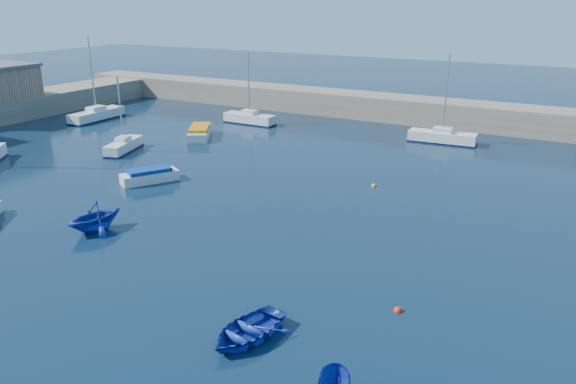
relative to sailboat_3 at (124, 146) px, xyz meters
The scene contains 12 objects.
ground 29.20m from the sailboat_3, 46.20° to the right, with size 220.00×220.00×0.00m, color #0C2035.
back_wall 32.10m from the sailboat_3, 50.98° to the left, with size 96.00×4.50×2.60m, color #796E5C.
sailboat_3 is the anchor object (origin of this frame).
sailboat_4 15.20m from the sailboat_3, 145.79° to the left, with size 2.14×6.95×9.01m.
sailboat_5 15.63m from the sailboat_3, 77.11° to the left, with size 5.83×1.69×7.75m.
sailboat_6 29.41m from the sailboat_3, 35.25° to the left, with size 6.32×2.17×8.19m.
motorboat_1 9.73m from the sailboat_3, 34.38° to the right, with size 3.37×4.34×1.02m.
motorboat_2 8.12m from the sailboat_3, 71.87° to the left, with size 4.33×5.50×1.09m.
dinghy_center 31.88m from the sailboat_3, 36.70° to the right, with size 2.66×3.73×0.77m, color #162E9A.
dinghy_left 18.29m from the sailboat_3, 50.51° to the right, with size 2.92×3.39×1.78m, color #162E9A.
buoy_1 33.31m from the sailboat_3, 24.96° to the right, with size 0.41×0.41×0.41m, color red.
buoy_3 23.12m from the sailboat_3, ahead, with size 0.39×0.39×0.39m, color orange.
Camera 1 is at (16.29, -14.20, 13.08)m, focal length 35.00 mm.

